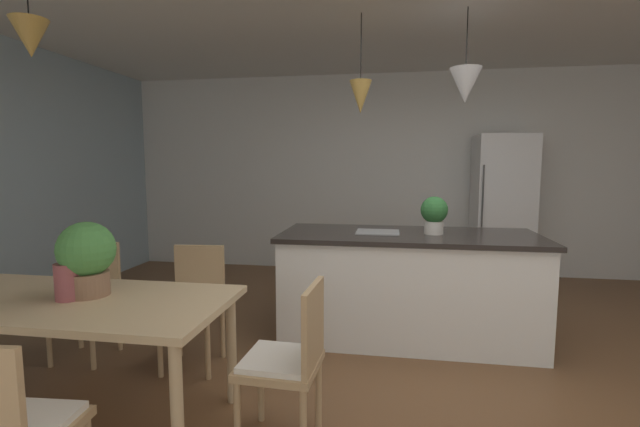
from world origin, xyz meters
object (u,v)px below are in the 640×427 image
object	(u,v)px
kitchen_island	(407,284)
vase_on_dining_table	(68,281)
chair_far_right	(194,302)
potted_plant_on_island	(434,213)
refrigerator	(502,209)
chair_far_left	(88,296)
potted_plant_on_table	(87,256)
chair_kitchen_end	(289,358)
dining_table	(59,309)

from	to	relation	value
kitchen_island	vase_on_dining_table	size ratio (longest dim) A/B	10.42
chair_far_right	vase_on_dining_table	size ratio (longest dim) A/B	4.24
potted_plant_on_island	refrigerator	bearing A→B (deg)	63.46
chair_far_left	refrigerator	xyz separation A→B (m)	(3.64, 2.81, 0.45)
potted_plant_on_island	potted_plant_on_table	xyz separation A→B (m)	(-2.05, -1.51, -0.12)
chair_kitchen_end	potted_plant_on_island	bearing A→B (deg)	61.62
chair_far_left	potted_plant_on_table	size ratio (longest dim) A/B	2.03
chair_far_left	potted_plant_on_island	distance (m)	2.81
kitchen_island	vase_on_dining_table	xyz separation A→B (m)	(-1.91, -1.59, 0.37)
potted_plant_on_island	potted_plant_on_table	distance (m)	2.55
chair_kitchen_end	chair_far_left	distance (m)	1.95
dining_table	vase_on_dining_table	size ratio (longest dim) A/B	9.44
chair_far_left	vase_on_dining_table	world-z (taller)	vase_on_dining_table
chair_far_right	potted_plant_on_island	size ratio (longest dim) A/B	2.78
chair_far_right	chair_far_left	bearing A→B (deg)	179.99
dining_table	potted_plant_on_table	world-z (taller)	potted_plant_on_table
refrigerator	vase_on_dining_table	world-z (taller)	refrigerator
chair_far_right	chair_far_left	size ratio (longest dim) A/B	1.00
potted_plant_on_island	potted_plant_on_table	bearing A→B (deg)	-143.64
dining_table	chair_far_left	size ratio (longest dim) A/B	2.23
chair_far_left	refrigerator	distance (m)	4.62
chair_far_right	vase_on_dining_table	distance (m)	0.95
potted_plant_on_table	vase_on_dining_table	xyz separation A→B (m)	(-0.06, -0.08, -0.13)
dining_table	kitchen_island	distance (m)	2.55
chair_far_right	potted_plant_on_table	size ratio (longest dim) A/B	2.03
chair_kitchen_end	potted_plant_on_island	xyz separation A→B (m)	(0.86, 1.58, 0.60)
chair_kitchen_end	potted_plant_on_island	size ratio (longest dim) A/B	2.78
chair_far_right	chair_far_left	distance (m)	0.87
chair_kitchen_end	refrigerator	world-z (taller)	refrigerator
chair_far_right	vase_on_dining_table	world-z (taller)	vase_on_dining_table
chair_far_right	vase_on_dining_table	bearing A→B (deg)	-113.31
kitchen_island	vase_on_dining_table	world-z (taller)	vase_on_dining_table
refrigerator	potted_plant_on_table	xyz separation A→B (m)	(-3.06, -3.53, 0.04)
chair_far_right	chair_far_left	world-z (taller)	same
kitchen_island	vase_on_dining_table	distance (m)	2.51
dining_table	chair_kitchen_end	size ratio (longest dim) A/B	2.23
dining_table	kitchen_island	world-z (taller)	kitchen_island
dining_table	potted_plant_on_table	size ratio (longest dim) A/B	4.53
potted_plant_on_island	chair_kitchen_end	bearing A→B (deg)	-118.38
dining_table	chair_far_left	bearing A→B (deg)	118.85
chair_kitchen_end	potted_plant_on_island	world-z (taller)	potted_plant_on_island
kitchen_island	potted_plant_on_table	xyz separation A→B (m)	(-1.85, -1.51, 0.50)
dining_table	kitchen_island	bearing A→B (deg)	38.43
chair_kitchen_end	dining_table	bearing A→B (deg)	179.90
kitchen_island	potted_plant_on_table	bearing A→B (deg)	-140.77
dining_table	refrigerator	world-z (taller)	refrigerator
potted_plant_on_island	vase_on_dining_table	distance (m)	2.65
kitchen_island	potted_plant_on_island	xyz separation A→B (m)	(0.20, 0.00, 0.61)
chair_far_right	refrigerator	xyz separation A→B (m)	(2.77, 2.81, 0.45)
chair_far_right	potted_plant_on_island	distance (m)	2.02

